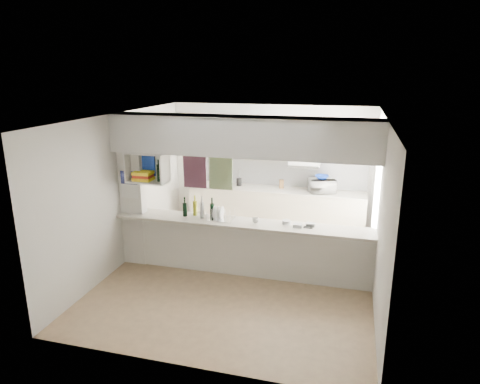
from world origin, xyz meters
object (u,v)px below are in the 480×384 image
(bowl, at_px, (322,177))
(dish_rack, at_px, (221,214))
(wine_bottles, at_px, (199,209))
(microwave, at_px, (322,186))

(bowl, height_order, dish_rack, bowl)
(wine_bottles, bearing_deg, dish_rack, -4.68)
(dish_rack, distance_m, wine_bottles, 0.40)
(microwave, xyz_separation_m, dish_rack, (-1.47, -2.03, -0.05))
(microwave, distance_m, dish_rack, 2.51)
(microwave, xyz_separation_m, wine_bottles, (-1.87, -2.00, -0.01))
(dish_rack, bearing_deg, microwave, 54.42)
(bowl, distance_m, wine_bottles, 2.75)
(dish_rack, bearing_deg, bowl, 54.99)
(dish_rack, height_order, wine_bottles, wine_bottles)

